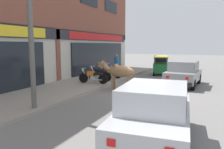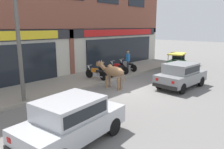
% 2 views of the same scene
% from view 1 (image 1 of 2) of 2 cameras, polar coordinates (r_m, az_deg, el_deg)
% --- Properties ---
extents(ground_plane, '(90.00, 90.00, 0.00)m').
position_cam_1_polar(ground_plane, '(11.69, 8.39, -4.15)').
color(ground_plane, slate).
extents(sidewalk, '(19.00, 3.42, 0.16)m').
position_cam_1_polar(sidewalk, '(13.30, -7.98, -2.35)').
color(sidewalk, gray).
rests_on(sidewalk, ground).
extents(shop_building, '(23.00, 1.40, 9.81)m').
position_cam_1_polar(shop_building, '(14.44, -15.22, 16.68)').
color(shop_building, brown).
rests_on(shop_building, ground).
extents(cow, '(0.59, 2.15, 1.61)m').
position_cam_1_polar(cow, '(11.47, 1.94, 0.79)').
color(cow, '#936B47').
rests_on(cow, ground).
extents(car_0, '(3.70, 1.83, 1.46)m').
position_cam_1_polar(car_0, '(13.48, 18.20, 0.63)').
color(car_0, black).
rests_on(car_0, ground).
extents(car_1, '(3.73, 1.95, 1.46)m').
position_cam_1_polar(car_1, '(5.41, 10.96, -9.38)').
color(car_1, black).
rests_on(car_1, ground).
extents(auto_rickshaw, '(2.13, 1.52, 1.52)m').
position_cam_1_polar(auto_rickshaw, '(17.88, 12.58, 2.00)').
color(auto_rickshaw, black).
rests_on(auto_rickshaw, ground).
extents(motorcycle_0, '(0.52, 1.81, 0.88)m').
position_cam_1_polar(motorcycle_0, '(12.81, -5.00, -0.58)').
color(motorcycle_0, black).
rests_on(motorcycle_0, sidewalk).
extents(motorcycle_1, '(0.64, 1.79, 0.88)m').
position_cam_1_polar(motorcycle_1, '(13.88, -3.29, 0.08)').
color(motorcycle_1, black).
rests_on(motorcycle_1, sidewalk).
extents(motorcycle_2, '(0.52, 1.81, 0.88)m').
position_cam_1_polar(motorcycle_2, '(14.91, -0.70, 0.62)').
color(motorcycle_2, black).
rests_on(motorcycle_2, sidewalk).
extents(motorcycle_3, '(0.52, 1.81, 0.88)m').
position_cam_1_polar(motorcycle_3, '(16.07, 0.74, 1.14)').
color(motorcycle_3, black).
rests_on(motorcycle_3, sidewalk).
extents(pedestrian, '(0.39, 0.36, 1.60)m').
position_cam_1_polar(pedestrian, '(15.74, 1.14, 3.18)').
color(pedestrian, '#2D2D33').
rests_on(pedestrian, sidewalk).
extents(utility_pole, '(0.18, 0.18, 6.29)m').
position_cam_1_polar(utility_pole, '(8.13, -20.63, 13.68)').
color(utility_pole, '#595651').
rests_on(utility_pole, sidewalk).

